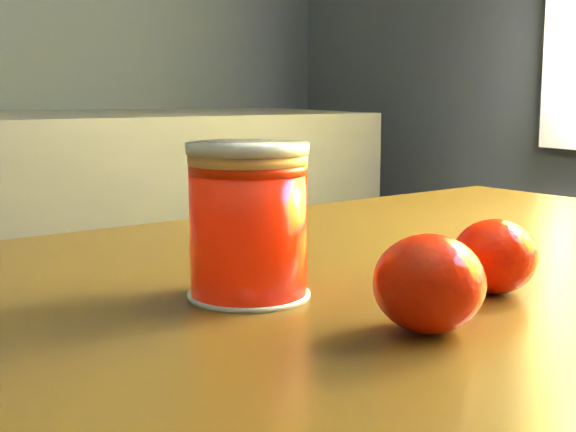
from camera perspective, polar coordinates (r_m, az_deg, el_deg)
table at (r=0.63m, az=8.34°, el=-14.32°), size 1.17×0.89×0.81m
juice_glass at (r=0.56m, az=-2.84°, el=-0.42°), size 0.09×0.09×0.11m
orange_front at (r=0.49m, az=9.99°, el=-4.75°), size 0.07×0.07×0.06m
orange_back at (r=0.60m, az=14.49°, el=-2.80°), size 0.07×0.07×0.05m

